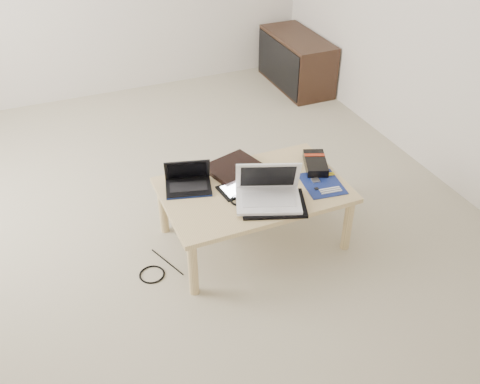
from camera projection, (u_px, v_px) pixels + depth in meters
name	position (u px, v px, depth m)	size (l,w,h in m)	color
ground	(165.00, 206.00, 3.73)	(4.00, 4.00, 0.00)	#BEB39A
coffee_table	(254.00, 195.00, 3.25)	(1.10, 0.70, 0.40)	#D7BA82
media_cabinet	(296.00, 61.00, 5.23)	(0.41, 0.90, 0.50)	#392217
book	(234.00, 168.00, 3.37)	(0.38, 0.35, 0.03)	black
netbook	(188.00, 182.00, 3.20)	(0.31, 0.26, 0.19)	black
tablet	(238.00, 189.00, 3.20)	(0.24, 0.19, 0.01)	black
remote	(281.00, 177.00, 3.30)	(0.08, 0.20, 0.02)	silver
neoprene_sleeve	(273.00, 204.00, 3.07)	(0.37, 0.27, 0.02)	black
white_laptop	(268.00, 192.00, 3.06)	(0.44, 0.37, 0.25)	white
motherboard	(322.00, 184.00, 3.25)	(0.26, 0.31, 0.01)	#0D1A54
gpu_box	(315.00, 163.00, 3.39)	(0.22, 0.29, 0.06)	black
cable_coil	(239.00, 200.00, 3.10)	(0.11, 0.11, 0.01)	black
floor_cable_coil	(152.00, 274.00, 3.18)	(0.15, 0.15, 0.01)	black
floor_cable_trail	(167.00, 262.00, 3.27)	(0.01, 0.01, 0.31)	black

